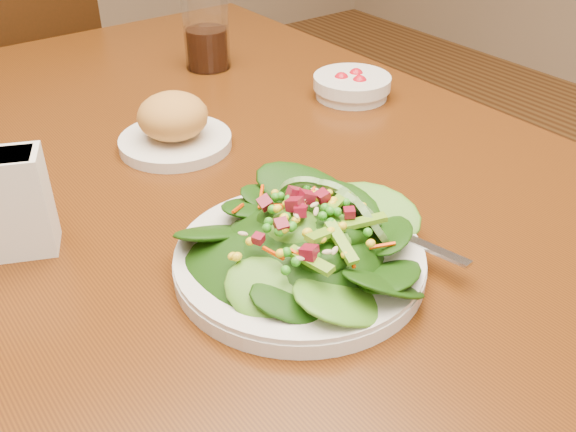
% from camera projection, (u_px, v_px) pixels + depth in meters
% --- Properties ---
extents(dining_table, '(0.90, 1.40, 0.75)m').
position_uv_depth(dining_table, '(232.00, 234.00, 0.91)').
color(dining_table, '#512809').
rests_on(dining_table, ground_plane).
extents(chair_far, '(0.50, 0.51, 0.90)m').
position_uv_depth(chair_far, '(17.00, 126.00, 1.61)').
color(chair_far, black).
rests_on(chair_far, ground_plane).
extents(salad_plate, '(0.27, 0.26, 0.08)m').
position_uv_depth(salad_plate, '(307.00, 244.00, 0.67)').
color(salad_plate, silver).
rests_on(salad_plate, dining_table).
extents(bread_plate, '(0.16, 0.16, 0.08)m').
position_uv_depth(bread_plate, '(174.00, 126.00, 0.90)').
color(bread_plate, silver).
rests_on(bread_plate, dining_table).
extents(tomato_bowl, '(0.13, 0.13, 0.04)m').
position_uv_depth(tomato_bowl, '(352.00, 86.00, 1.06)').
color(tomato_bowl, silver).
rests_on(tomato_bowl, dining_table).
extents(drinking_glass, '(0.08, 0.08, 0.14)m').
position_uv_depth(drinking_glass, '(206.00, 34.00, 1.15)').
color(drinking_glass, silver).
rests_on(drinking_glass, dining_table).
extents(napkin_holder, '(0.10, 0.08, 0.12)m').
position_uv_depth(napkin_holder, '(4.00, 202.00, 0.67)').
color(napkin_holder, white).
rests_on(napkin_holder, dining_table).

